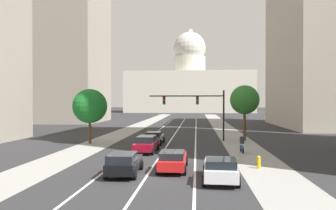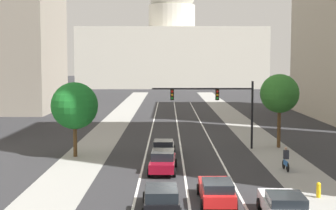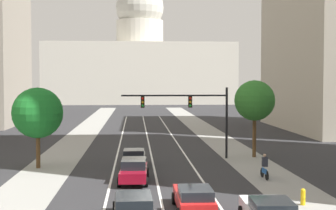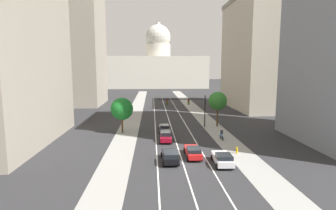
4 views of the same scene
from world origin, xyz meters
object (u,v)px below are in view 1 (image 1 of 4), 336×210
car_crimson (146,144)px  fire_hydrant (259,162)px  car_white (220,169)px  cyclist (242,144)px  capitol_building (190,87)px  car_gray (154,138)px  street_tree_far_right (245,100)px  car_black (124,163)px  car_red (173,160)px  traffic_signal_mast (199,105)px  street_tree_near_left (90,106)px

car_crimson → fire_hydrant: 11.32m
car_white → fire_hydrant: bearing=-34.0°
car_crimson → cyclist: 8.88m
capitol_building → cyclist: bearing=-86.4°
car_crimson → car_gray: 5.90m
car_gray → street_tree_far_right: size_ratio=0.63×
car_black → car_red: bearing=-62.7°
fire_hydrant → capitol_building: bearing=93.5°
capitol_building → traffic_signal_mast: bearing=-88.2°
car_red → car_gray: same height
car_red → car_gray: 14.14m
cyclist → street_tree_far_right: 10.58m
car_black → street_tree_near_left: (-7.32, 15.30, 3.44)m
car_crimson → cyclist: (8.87, 0.40, 0.05)m
traffic_signal_mast → fire_hydrant: traffic_signal_mast is taller
car_black → street_tree_far_right: bearing=-29.8°
car_gray → cyclist: (8.87, -5.51, 0.12)m
car_gray → street_tree_near_left: size_ratio=0.69×
car_white → cyclist: size_ratio=2.60×
car_red → car_crimson: bearing=21.2°
car_white → car_crimson: (-6.10, 10.83, 0.03)m
car_crimson → traffic_signal_mast: size_ratio=0.52×
cyclist → fire_hydrant: bearing=178.7°
car_crimson → traffic_signal_mast: traffic_signal_mast is taller
car_gray → street_tree_near_left: 8.11m
traffic_signal_mast → car_black: bearing=-104.4°
car_gray → street_tree_far_right: (10.49, 4.11, 4.20)m
car_red → street_tree_near_left: (-10.37, 13.61, 3.48)m
capitol_building → car_red: capitol_building is taller
car_white → traffic_signal_mast: traffic_signal_mast is taller
street_tree_near_left → cyclist: bearing=-18.2°
car_black → street_tree_far_right: street_tree_far_right is taller
fire_hydrant → car_red: bearing=-169.1°
car_red → street_tree_far_right: (7.43, 17.92, 4.20)m
cyclist → car_white: bearing=163.1°
car_white → car_red: (-3.04, 2.93, -0.02)m
traffic_signal_mast → cyclist: traffic_signal_mast is taller
car_red → car_gray: (-3.05, 13.80, -0.01)m
car_gray → street_tree_near_left: (-7.31, -0.19, 3.49)m
capitol_building → street_tree_near_left: (-8.84, -111.47, -7.11)m
traffic_signal_mast → cyclist: 10.48m
traffic_signal_mast → fire_hydrant: 17.17m
car_red → street_tree_near_left: size_ratio=0.77×
traffic_signal_mast → street_tree_near_left: bearing=-163.0°
fire_hydrant → cyclist: (-0.22, 7.14, 0.39)m
car_white → street_tree_far_right: 21.71m
car_crimson → street_tree_far_right: (10.48, 10.02, 4.14)m
car_black → car_red: car_black is taller
car_gray → car_crimson: bearing=-179.0°
car_gray → street_tree_far_right: bearing=-67.6°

